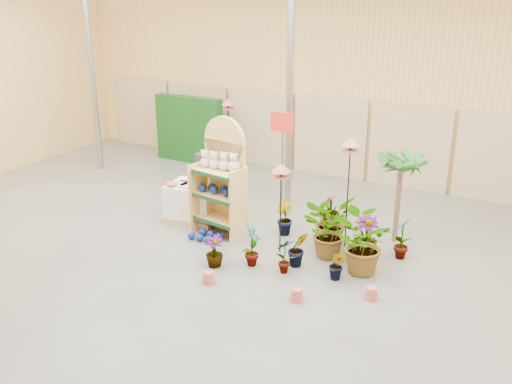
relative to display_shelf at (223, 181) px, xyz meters
The scene contains 25 objects.
room 1.46m from the display_shelf, 54.70° to the right, with size 15.20×12.10×4.70m.
display_shelf is the anchor object (origin of this frame).
teddy_bears 0.42m from the display_shelf, 74.52° to the right, with size 0.85×0.22×0.36m.
gazing_balls_shelf 0.20m from the display_shelf, 90.00° to the right, with size 0.85×0.29×0.16m.
gazing_balls_floor 1.12m from the display_shelf, 97.98° to the right, with size 0.63×0.39×0.15m.
pallet_stack 1.09m from the display_shelf, 167.27° to the left, with size 1.19×1.03×0.81m.
charcoal_planters 2.19m from the display_shelf, 130.43° to the left, with size 0.50×0.50×1.00m.
trellis_stock 4.86m from the display_shelf, 132.67° to the left, with size 2.00×0.30×1.80m, color #104010.
offer_sign 1.57m from the display_shelf, 65.65° to the left, with size 0.50×0.08×2.20m.
bird_table_front 1.55m from the display_shelf, 13.22° to the right, with size 0.34×0.34×1.69m.
bird_table_right 2.61m from the display_shelf, ahead, with size 0.34×0.34×2.12m.
bird_table_back 3.36m from the display_shelf, 119.05° to the left, with size 0.34×0.34×2.02m.
palm 3.38m from the display_shelf, 20.45° to the left, with size 0.70×0.70×1.83m.
potted_plant_0 1.75m from the display_shelf, 40.53° to the right, with size 0.41×0.28×0.79m, color #255D1E.
potted_plant_1 2.17m from the display_shelf, 19.02° to the right, with size 0.36×0.29×0.65m, color #255D1E.
potted_plant_2 2.31m from the display_shelf, ahead, with size 0.85×0.74×0.95m, color #255D1E.
potted_plant_3 2.93m from the display_shelf, ahead, with size 0.45×0.45×0.80m, color #255D1E.
potted_plant_4 3.52m from the display_shelf, ahead, with size 0.43×0.29×0.81m, color #255D1E.
potted_plant_5 1.40m from the display_shelf, 20.92° to the left, with size 0.36×0.29×0.66m, color #255D1E.
potted_plant_6 2.22m from the display_shelf, 11.53° to the left, with size 0.83×0.72×0.92m, color #255D1E.
potted_plant_7 1.72m from the display_shelf, 64.09° to the right, with size 0.31×0.31×0.55m, color #255D1E.
potted_plant_8 2.21m from the display_shelf, 28.38° to the right, with size 0.34×0.23×0.64m, color #255D1E.
potted_plant_9 2.94m from the display_shelf, 16.58° to the right, with size 0.29×0.24×0.53m, color #255D1E.
potted_plant_10 3.02m from the display_shelf, ahead, with size 0.95×0.82×1.06m, color #255D1E.
potted_plant_11 2.29m from the display_shelf, 35.82° to the left, with size 0.38×0.38×0.67m, color #255D1E.
Camera 1 is at (5.07, -7.20, 4.64)m, focal length 40.00 mm.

